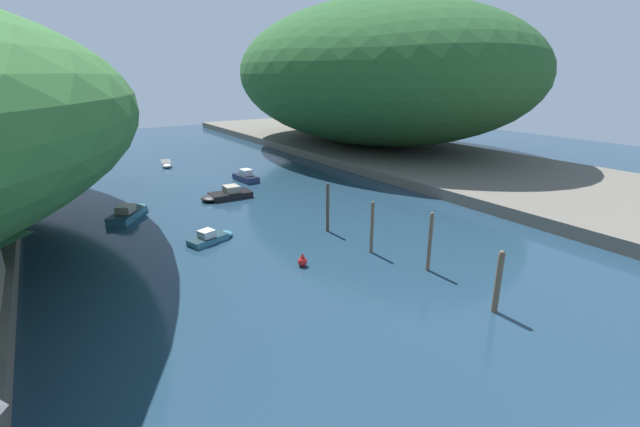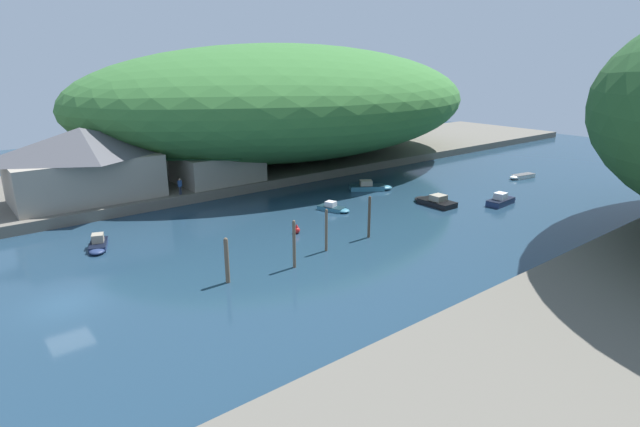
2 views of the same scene
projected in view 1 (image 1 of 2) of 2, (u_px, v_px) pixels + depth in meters
The scene contains 13 objects.
water_surface at pixel (250, 211), 35.23m from camera, with size 130.00×130.00×0.00m, color #1E384C.
right_bank at pixel (466, 168), 48.93m from camera, with size 22.00×120.00×1.01m.
hillside_right at pixel (374, 74), 61.01m from camera, with size 35.26×49.36×19.62m.
boat_moored_right at pixel (130, 212), 33.82m from camera, with size 4.00×4.81×1.11m.
boat_yellow_tender at pixel (212, 237), 28.91m from camera, with size 3.51×2.19×0.89m.
boat_mid_channel at pixel (226, 195), 38.76m from camera, with size 4.60×2.13×1.13m.
boat_white_cruiser at pixel (244, 176), 45.50m from camera, with size 1.78×4.41×1.26m.
boat_near_quay at pixel (166, 164), 52.60m from camera, with size 1.72×3.94×0.50m.
mooring_post_nearest at pixel (498, 281), 19.90m from camera, with size 0.29×0.29×3.15m.
mooring_post_second at pixel (430, 242), 24.13m from camera, with size 0.23×0.23×3.52m.
mooring_post_middle at pixel (372, 227), 26.62m from camera, with size 0.21×0.21×3.38m.
mooring_post_fourth at pixel (328, 207), 30.25m from camera, with size 0.23×0.23×3.56m.
channel_buoy_near at pixel (302, 261), 25.10m from camera, with size 0.56×0.56×0.84m.
Camera 1 is at (-13.41, -1.27, 10.78)m, focal length 24.00 mm.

